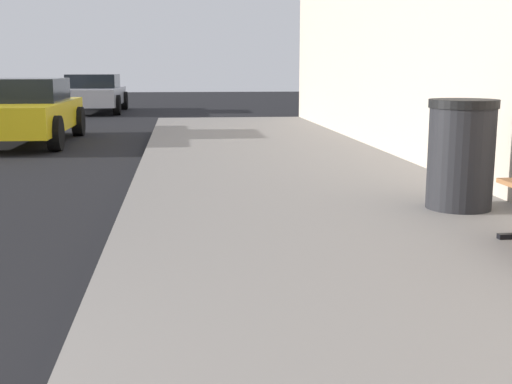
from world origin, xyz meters
TOP-DOWN VIEW (x-y plane):
  - trash_bin at (5.22, 3.90)m, footprint 0.64×0.64m
  - car_yellow at (-0.57, 11.52)m, footprint 2.06×4.29m
  - car_silver at (-0.32, 20.89)m, footprint 2.03×4.55m

SIDE VIEW (x-z plane):
  - car_yellow at x=-0.57m, z-range 0.01..1.28m
  - car_silver at x=-0.32m, z-range 0.01..1.28m
  - trash_bin at x=5.22m, z-range 0.15..1.19m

